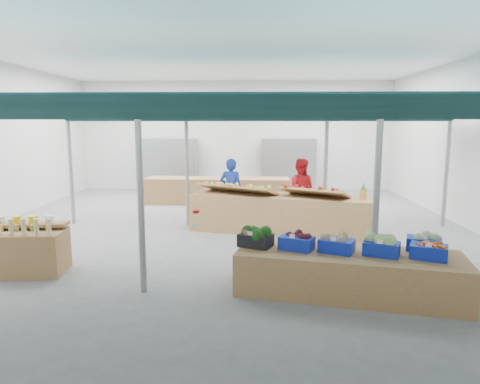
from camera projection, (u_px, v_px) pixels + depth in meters
The scene contains 23 objects.
floor at pixel (225, 229), 10.54m from camera, with size 13.00×13.00×0.00m, color slate.
hall at pixel (228, 121), 11.55m from camera, with size 13.00×13.00×13.00m.
pole_grid at pixel (257, 162), 8.51m from camera, with size 10.00×4.60×3.00m.
awnings at pixel (257, 113), 8.36m from camera, with size 9.50×7.08×0.30m.
back_shelving_left at pixel (171, 165), 16.39m from camera, with size 2.00×0.50×2.00m, color #B23F33.
back_shelving_right at pixel (288, 166), 16.24m from camera, with size 2.00×0.50×2.00m, color #B23F33.
bottle_shelf at pixel (16, 250), 7.40m from camera, with size 1.73×1.17×1.02m.
veg_counter at pixel (348, 273), 6.49m from camera, with size 3.34×1.11×0.65m, color brown.
fruit_counter at pixel (279, 214), 10.18m from camera, with size 4.21×1.00×0.90m, color brown.
far_counter at pixel (218, 191), 13.91m from camera, with size 4.63×0.93×0.83m, color brown.
vendor_left at pixel (231, 190), 11.24m from camera, with size 0.61×0.40×1.68m, color navy.
vendor_right at pixel (300, 191), 11.18m from camera, with size 0.82×0.64×1.68m, color red.
crate_broccoli at pixel (256, 236), 6.76m from camera, with size 0.60×0.53×0.35m.
crate_beets at pixel (297, 241), 6.60m from camera, with size 0.60×0.53×0.29m.
crate_celeriac at pixel (337, 243), 6.46m from camera, with size 0.60×0.53×0.31m.
crate_cabbage at pixel (382, 245), 6.30m from camera, with size 0.60×0.53×0.35m.
crate_carrots at pixel (429, 251), 6.15m from camera, with size 0.60×0.53×0.29m.
sparrow at pixel (245, 232), 6.66m from camera, with size 0.12×0.09×0.11m.
pole_ribbon at pixel (196, 213), 7.23m from camera, with size 0.12×0.12×0.28m.
apple_heap_yellow at pixel (238, 187), 10.26m from camera, with size 2.00×1.52×0.27m.
apple_heap_red at pixel (315, 190), 9.75m from camera, with size 1.65×1.33×0.27m.
pineapple at pixel (363, 192), 9.46m from camera, with size 0.14×0.14×0.39m.
crate_extra at pixel (424, 241), 6.54m from camera, with size 0.59×0.51×0.32m.
Camera 1 is at (0.69, -10.25, 2.57)m, focal length 32.00 mm.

